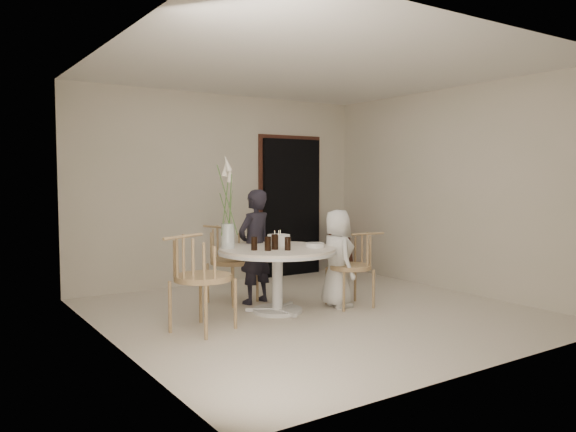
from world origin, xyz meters
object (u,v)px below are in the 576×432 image
chair_right (359,258)px  birthday_cake (279,240)px  girl (255,247)px  flower_vase (228,216)px  chair_left (193,269)px  boy (337,258)px  table (277,258)px  chair_far (225,252)px

chair_right → birthday_cake: 0.98m
girl → birthday_cake: (0.11, -0.37, 0.11)m
girl → flower_vase: bearing=11.6°
chair_left → boy: 1.89m
chair_left → flower_vase: 0.99m
table → flower_vase: size_ratio=1.29×
chair_far → girl: girl is taller
chair_right → birthday_cake: size_ratio=3.33×
flower_vase → boy: bearing=-19.3°
chair_right → girl: girl is taller
boy → girl: bearing=56.9°
chair_left → chair_right: bearing=-113.1°
boy → flower_vase: bearing=82.2°
girl → boy: 1.00m
table → girl: (0.02, 0.54, 0.07)m
chair_far → flower_vase: size_ratio=0.90×
table → chair_right: (0.98, -0.25, -0.05)m
flower_vase → chair_left: bearing=-140.0°
table → boy: boy is taller
chair_right → boy: (-0.25, 0.09, 0.01)m
chair_far → table: bearing=-93.6°
table → chair_far: (-0.22, 0.86, -0.02)m
table → girl: girl is taller
boy → birthday_cake: bearing=72.8°
table → chair_far: size_ratio=1.44×
chair_left → birthday_cake: bearing=-94.3°
chair_far → chair_left: chair_left is taller
chair_left → flower_vase: flower_vase is taller
chair_far → boy: (0.95, -1.02, -0.03)m
chair_right → table: bearing=-95.7°
table → chair_far: 0.88m
table → chair_left: chair_left is taller
boy → chair_right: bearing=-98.5°
table → chair_left: (-1.15, -0.30, 0.02)m
chair_far → birthday_cake: bearing=-81.0°
chair_left → birthday_cake: chair_left is taller
chair_right → girl: bearing=-121.0°
table → boy: bearing=-12.1°
chair_far → chair_left: 1.48m
chair_right → girl: size_ratio=0.63×
chair_far → chair_right: chair_far is taller
table → chair_right: chair_right is taller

